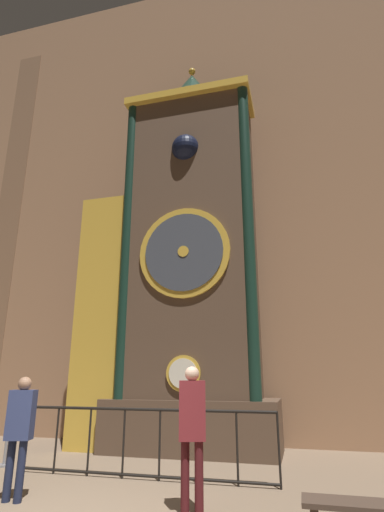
{
  "coord_description": "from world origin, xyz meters",
  "views": [
    {
      "loc": [
        2.55,
        -4.25,
        1.63
      ],
      "look_at": [
        0.08,
        5.06,
        4.52
      ],
      "focal_mm": 28.0,
      "sensor_mm": 36.0,
      "label": 1
    }
  ],
  "objects_px": {
    "clock_tower": "(177,265)",
    "visitor_near": "(20,425)",
    "visitor_far": "(192,423)",
    "stanchion_post": "(6,448)"
  },
  "relations": [
    {
      "from": "clock_tower",
      "to": "visitor_near",
      "type": "xyz_separation_m",
      "value": [
        -1.05,
        -4.05,
        -3.35
      ]
    },
    {
      "from": "visitor_far",
      "to": "clock_tower",
      "type": "bearing_deg",
      "value": 93.33
    },
    {
      "from": "visitor_far",
      "to": "stanchion_post",
      "type": "xyz_separation_m",
      "value": [
        -4.13,
        1.75,
        -0.74
      ]
    },
    {
      "from": "clock_tower",
      "to": "visitor_far",
      "type": "distance_m",
      "value": 5.31
    },
    {
      "from": "visitor_far",
      "to": "stanchion_post",
      "type": "relative_size",
      "value": 1.8
    },
    {
      "from": "clock_tower",
      "to": "stanchion_post",
      "type": "xyz_separation_m",
      "value": [
        -2.7,
        -2.18,
        -4.01
      ]
    },
    {
      "from": "visitor_near",
      "to": "clock_tower",
      "type": "bearing_deg",
      "value": 59.43
    },
    {
      "from": "clock_tower",
      "to": "stanchion_post",
      "type": "bearing_deg",
      "value": -141.11
    },
    {
      "from": "clock_tower",
      "to": "visitor_near",
      "type": "bearing_deg",
      "value": -104.52
    },
    {
      "from": "clock_tower",
      "to": "visitor_far",
      "type": "bearing_deg",
      "value": -70.05
    }
  ]
}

